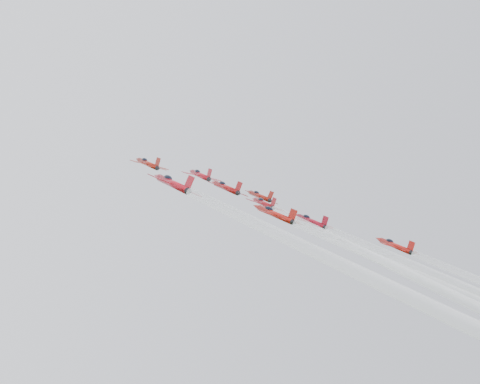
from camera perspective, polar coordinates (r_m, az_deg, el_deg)
jet_lead at (r=164.94m, az=-3.44°, el=1.48°), size 10.62×13.27×9.50m
jet_row2_left at (r=142.51m, az=-7.89°, el=2.44°), size 8.95×11.19×8.01m
jet_row2_center at (r=146.47m, az=-1.23°, el=0.41°), size 10.17×12.71×9.10m
jet_row2_right at (r=157.03m, az=1.66°, el=-0.32°), size 9.12×11.40×8.16m
jet_center at (r=100.70m, az=13.44°, el=-5.89°), size 8.54×77.17×53.48m
jet_rear_farleft at (r=66.04m, az=9.92°, el=-7.18°), size 10.19×92.09×63.82m
jet_rear_left at (r=81.58m, az=18.03°, el=-8.48°), size 8.74×79.05×54.78m
jet_rear_right at (r=97.18m, az=19.27°, el=-7.96°), size 8.40×75.96×52.64m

